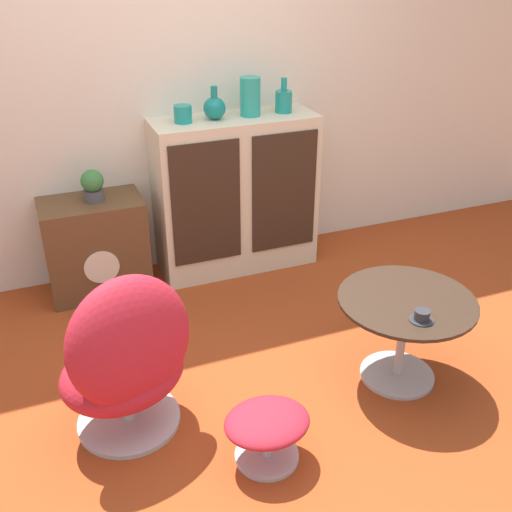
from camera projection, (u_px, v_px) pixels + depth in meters
name	position (u px, v px, depth m)	size (l,w,h in m)	color
ground_plane	(259.00, 398.00, 2.97)	(12.00, 12.00, 0.00)	#9E3D19
wall_back	(163.00, 71.00, 3.65)	(6.40, 0.06, 2.60)	silver
sideboard	(236.00, 195.00, 3.95)	(1.05, 0.40, 1.03)	beige
tv_console	(96.00, 246.00, 3.75)	(0.61, 0.39, 0.61)	brown
egg_chair	(127.00, 359.00, 2.60)	(0.72, 0.69, 0.83)	#B7B7BC
ottoman	(267.00, 427.00, 2.55)	(0.37, 0.32, 0.25)	#B7B7BC
coffee_table	(404.00, 322.00, 2.96)	(0.67, 0.67, 0.47)	#B7B7BC
vase_leftmost	(183.00, 114.00, 3.58)	(0.11, 0.11, 0.10)	teal
vase_inner_left	(214.00, 108.00, 3.64)	(0.14, 0.14, 0.20)	#147A75
vase_inner_right	(250.00, 97.00, 3.69)	(0.13, 0.13, 0.24)	teal
vase_rightmost	(284.00, 100.00, 3.79)	(0.11, 0.11, 0.22)	teal
potted_plant	(93.00, 185.00, 3.57)	(0.14, 0.14, 0.19)	#4C4C51
teacup	(422.00, 316.00, 2.72)	(0.11, 0.11, 0.05)	#2D2D33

